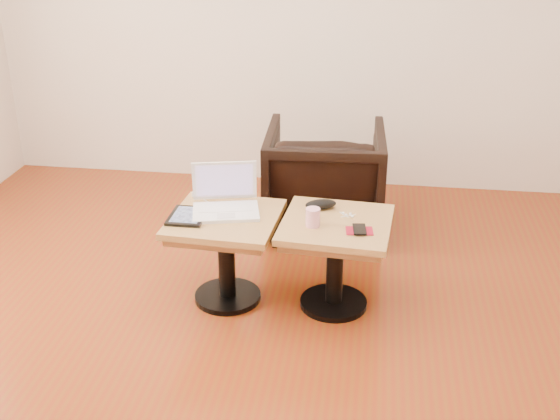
# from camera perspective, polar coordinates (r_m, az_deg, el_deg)

# --- Properties ---
(room_shell) EXTENTS (4.52, 4.52, 2.71)m
(room_shell) POSITION_cam_1_polar(r_m,az_deg,el_deg) (2.62, -1.54, 11.34)
(room_shell) COLOR brown
(room_shell) RESTS_ON ground
(side_table_left) EXTENTS (0.56, 0.56, 0.48)m
(side_table_left) POSITION_cam_1_polar(r_m,az_deg,el_deg) (3.53, -4.44, -2.23)
(side_table_left) COLOR black
(side_table_left) RESTS_ON ground
(side_table_right) EXTENTS (0.57, 0.57, 0.48)m
(side_table_right) POSITION_cam_1_polar(r_m,az_deg,el_deg) (3.48, 4.54, -2.71)
(side_table_right) COLOR black
(side_table_right) RESTS_ON ground
(laptop) EXTENTS (0.38, 0.34, 0.23)m
(laptop) POSITION_cam_1_polar(r_m,az_deg,el_deg) (3.53, -4.46, 0.69)
(laptop) COLOR white
(laptop) RESTS_ON side_table_left
(tablet) EXTENTS (0.18, 0.22, 0.02)m
(tablet) POSITION_cam_1_polar(r_m,az_deg,el_deg) (3.48, -7.51, -0.49)
(tablet) COLOR black
(tablet) RESTS_ON side_table_left
(charging_adapter) EXTENTS (0.05, 0.05, 0.03)m
(charging_adapter) POSITION_cam_1_polar(r_m,az_deg,el_deg) (3.72, -6.75, 1.33)
(charging_adapter) COLOR white
(charging_adapter) RESTS_ON side_table_left
(glasses_case) EXTENTS (0.17, 0.12, 0.05)m
(glasses_case) POSITION_cam_1_polar(r_m,az_deg,el_deg) (3.54, 3.34, 0.46)
(glasses_case) COLOR black
(glasses_case) RESTS_ON side_table_right
(striped_cup) EXTENTS (0.08, 0.08, 0.09)m
(striped_cup) POSITION_cam_1_polar(r_m,az_deg,el_deg) (3.36, 2.69, -0.59)
(striped_cup) COLOR #F6578B
(striped_cup) RESTS_ON side_table_right
(earbuds_tangle) EXTENTS (0.08, 0.05, 0.01)m
(earbuds_tangle) POSITION_cam_1_polar(r_m,az_deg,el_deg) (3.48, 5.53, -0.38)
(earbuds_tangle) COLOR white
(earbuds_tangle) RESTS_ON side_table_right
(phone_on_sleeve) EXTENTS (0.14, 0.12, 0.02)m
(phone_on_sleeve) POSITION_cam_1_polar(r_m,az_deg,el_deg) (3.33, 6.47, -1.63)
(phone_on_sleeve) COLOR maroon
(phone_on_sleeve) RESTS_ON side_table_right
(armchair) EXTENTS (0.74, 0.76, 0.66)m
(armchair) POSITION_cam_1_polar(r_m,az_deg,el_deg) (4.32, 3.63, 2.54)
(armchair) COLOR black
(armchair) RESTS_ON ground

